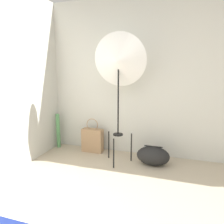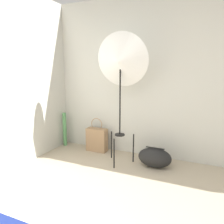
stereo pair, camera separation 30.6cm
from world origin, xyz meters
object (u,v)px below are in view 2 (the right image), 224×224
(duffel_bag, at_px, (155,158))
(paper_roll, at_px, (65,129))
(tote_bag, at_px, (97,139))
(photo_umbrella, at_px, (120,61))

(duffel_bag, distance_m, paper_roll, 1.83)
(tote_bag, relative_size, duffel_bag, 1.20)
(tote_bag, distance_m, duffel_bag, 1.13)
(photo_umbrella, height_order, duffel_bag, photo_umbrella)
(tote_bag, bearing_deg, duffel_bag, -11.67)
(duffel_bag, bearing_deg, paper_roll, 172.65)
(photo_umbrella, relative_size, paper_roll, 3.12)
(tote_bag, xyz_separation_m, paper_roll, (-0.70, 0.00, 0.11))
(duffel_bag, height_order, paper_roll, paper_roll)
(photo_umbrella, xyz_separation_m, paper_roll, (-1.26, 0.30, -1.25))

